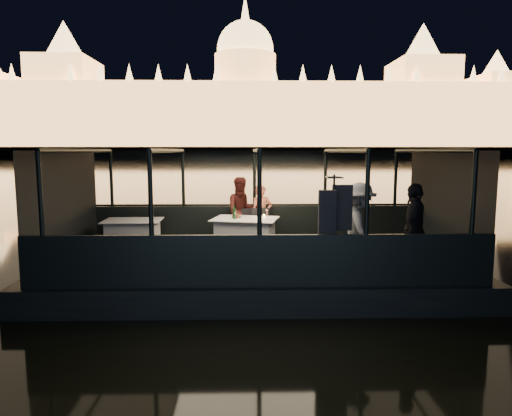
{
  "coord_description": "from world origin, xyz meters",
  "views": [
    {
      "loc": [
        -0.24,
        -9.52,
        2.8
      ],
      "look_at": [
        0.0,
        0.4,
        1.55
      ],
      "focal_mm": 32.0,
      "sensor_mm": 36.0,
      "label": 1
    }
  ],
  "objects_px": {
    "dining_table_central": "(245,235)",
    "passenger_dark": "(414,231)",
    "dining_table_aft": "(133,233)",
    "chair_port_right": "(261,229)",
    "wine_bottle": "(234,212)",
    "passenger_stripe": "(359,229)",
    "person_man_maroon": "(242,214)",
    "person_woman_coral": "(262,214)",
    "chair_port_left": "(250,228)",
    "coat_stand": "(333,232)"
  },
  "relations": [
    {
      "from": "chair_port_left",
      "to": "passenger_dark",
      "type": "relative_size",
      "value": 0.51
    },
    {
      "from": "dining_table_central",
      "to": "person_woman_coral",
      "type": "distance_m",
      "value": 1.02
    },
    {
      "from": "chair_port_left",
      "to": "chair_port_right",
      "type": "distance_m",
      "value": 0.29
    },
    {
      "from": "dining_table_aft",
      "to": "person_man_maroon",
      "type": "height_order",
      "value": "person_man_maroon"
    },
    {
      "from": "chair_port_right",
      "to": "coat_stand",
      "type": "distance_m",
      "value": 3.21
    },
    {
      "from": "passenger_stripe",
      "to": "chair_port_left",
      "type": "bearing_deg",
      "value": 35.22
    },
    {
      "from": "chair_port_left",
      "to": "passenger_stripe",
      "type": "distance_m",
      "value": 3.28
    },
    {
      "from": "wine_bottle",
      "to": "chair_port_right",
      "type": "bearing_deg",
      "value": 40.61
    },
    {
      "from": "dining_table_aft",
      "to": "passenger_stripe",
      "type": "distance_m",
      "value": 5.26
    },
    {
      "from": "dining_table_central",
      "to": "passenger_dark",
      "type": "height_order",
      "value": "passenger_dark"
    },
    {
      "from": "coat_stand",
      "to": "passenger_dark",
      "type": "bearing_deg",
      "value": 13.09
    },
    {
      "from": "chair_port_left",
      "to": "dining_table_central",
      "type": "bearing_deg",
      "value": -94.37
    },
    {
      "from": "chair_port_right",
      "to": "wine_bottle",
      "type": "height_order",
      "value": "wine_bottle"
    },
    {
      "from": "wine_bottle",
      "to": "person_man_maroon",
      "type": "bearing_deg",
      "value": 79.61
    },
    {
      "from": "person_woman_coral",
      "to": "passenger_dark",
      "type": "height_order",
      "value": "passenger_dark"
    },
    {
      "from": "dining_table_aft",
      "to": "passenger_dark",
      "type": "relative_size",
      "value": 0.77
    },
    {
      "from": "coat_stand",
      "to": "person_woman_coral",
      "type": "distance_m",
      "value": 3.56
    },
    {
      "from": "person_woman_coral",
      "to": "person_man_maroon",
      "type": "height_order",
      "value": "person_man_maroon"
    },
    {
      "from": "dining_table_aft",
      "to": "passenger_stripe",
      "type": "xyz_separation_m",
      "value": [
        4.74,
        -2.24,
        0.47
      ]
    },
    {
      "from": "passenger_dark",
      "to": "passenger_stripe",
      "type": "bearing_deg",
      "value": -72.62
    },
    {
      "from": "chair_port_right",
      "to": "person_man_maroon",
      "type": "height_order",
      "value": "person_man_maroon"
    },
    {
      "from": "person_woman_coral",
      "to": "person_man_maroon",
      "type": "distance_m",
      "value": 0.49
    },
    {
      "from": "dining_table_central",
      "to": "person_man_maroon",
      "type": "height_order",
      "value": "person_man_maroon"
    },
    {
      "from": "dining_table_central",
      "to": "passenger_dark",
      "type": "relative_size",
      "value": 0.84
    },
    {
      "from": "chair_port_right",
      "to": "coat_stand",
      "type": "height_order",
      "value": "coat_stand"
    },
    {
      "from": "person_woman_coral",
      "to": "passenger_stripe",
      "type": "xyz_separation_m",
      "value": [
        1.71,
        -2.83,
        0.1
      ]
    },
    {
      "from": "chair_port_left",
      "to": "wine_bottle",
      "type": "height_order",
      "value": "wine_bottle"
    },
    {
      "from": "person_man_maroon",
      "to": "passenger_dark",
      "type": "height_order",
      "value": "passenger_dark"
    },
    {
      "from": "dining_table_central",
      "to": "coat_stand",
      "type": "height_order",
      "value": "coat_stand"
    },
    {
      "from": "coat_stand",
      "to": "person_woman_coral",
      "type": "height_order",
      "value": "coat_stand"
    },
    {
      "from": "person_man_maroon",
      "to": "coat_stand",
      "type": "bearing_deg",
      "value": -76.93
    },
    {
      "from": "dining_table_aft",
      "to": "person_woman_coral",
      "type": "relative_size",
      "value": 0.9
    },
    {
      "from": "dining_table_aft",
      "to": "passenger_stripe",
      "type": "bearing_deg",
      "value": -25.33
    },
    {
      "from": "chair_port_right",
      "to": "dining_table_aft",
      "type": "bearing_deg",
      "value": -177.91
    },
    {
      "from": "chair_port_left",
      "to": "coat_stand",
      "type": "distance_m",
      "value": 3.44
    },
    {
      "from": "dining_table_central",
      "to": "person_woman_coral",
      "type": "xyz_separation_m",
      "value": [
        0.41,
        0.86,
        0.36
      ]
    },
    {
      "from": "dining_table_aft",
      "to": "coat_stand",
      "type": "distance_m",
      "value": 5.02
    },
    {
      "from": "chair_port_left",
      "to": "wine_bottle",
      "type": "xyz_separation_m",
      "value": [
        -0.36,
        -0.66,
        0.47
      ]
    },
    {
      "from": "dining_table_aft",
      "to": "dining_table_central",
      "type": "bearing_deg",
      "value": -5.85
    },
    {
      "from": "dining_table_aft",
      "to": "chair_port_right",
      "type": "xyz_separation_m",
      "value": [
        2.99,
        0.18,
        0.06
      ]
    },
    {
      "from": "passenger_stripe",
      "to": "dining_table_central",
      "type": "bearing_deg",
      "value": 44.12
    },
    {
      "from": "person_man_maroon",
      "to": "passenger_dark",
      "type": "xyz_separation_m",
      "value": [
        3.16,
        -2.98,
        0.1
      ]
    },
    {
      "from": "passenger_stripe",
      "to": "passenger_dark",
      "type": "distance_m",
      "value": 0.98
    },
    {
      "from": "chair_port_left",
      "to": "wine_bottle",
      "type": "bearing_deg",
      "value": -111.93
    },
    {
      "from": "dining_table_aft",
      "to": "person_man_maroon",
      "type": "xyz_separation_m",
      "value": [
        2.54,
        0.56,
        0.36
      ]
    },
    {
      "from": "dining_table_aft",
      "to": "chair_port_left",
      "type": "height_order",
      "value": "chair_port_left"
    },
    {
      "from": "wine_bottle",
      "to": "passenger_stripe",
      "type": "bearing_deg",
      "value": -38.76
    },
    {
      "from": "dining_table_aft",
      "to": "wine_bottle",
      "type": "xyz_separation_m",
      "value": [
        2.37,
        -0.34,
        0.53
      ]
    },
    {
      "from": "dining_table_aft",
      "to": "passenger_dark",
      "type": "xyz_separation_m",
      "value": [
        5.7,
        -2.42,
        0.47
      ]
    },
    {
      "from": "chair_port_left",
      "to": "coat_stand",
      "type": "height_order",
      "value": "coat_stand"
    }
  ]
}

